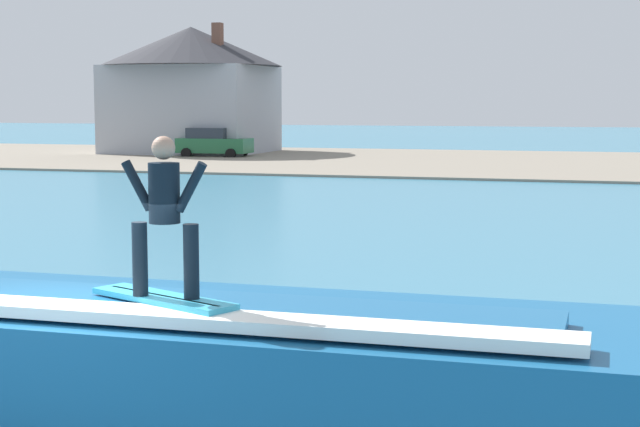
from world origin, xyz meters
name	(u,v)px	position (x,y,z in m)	size (l,w,h in m)	color
wave_crest	(184,362)	(0.95, 1.12, 0.69)	(9.55, 2.91, 1.47)	#1A5E91
surfboard	(163,298)	(0.95, 0.62, 1.50)	(1.84, 1.13, 0.06)	#33A5CC
surfer	(164,208)	(1.01, 0.55, 2.45)	(0.94, 0.32, 1.65)	black
shoreline_bank	(514,163)	(0.00, 48.21, 0.06)	(120.00, 25.20, 0.11)	gray
car_near_shore	(213,143)	(-18.48, 48.74, 0.95)	(4.50, 2.24, 1.86)	#23663D
house_with_chimney	(192,83)	(-21.67, 52.80, 4.72)	(12.02, 12.02, 8.48)	#9EA3AD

